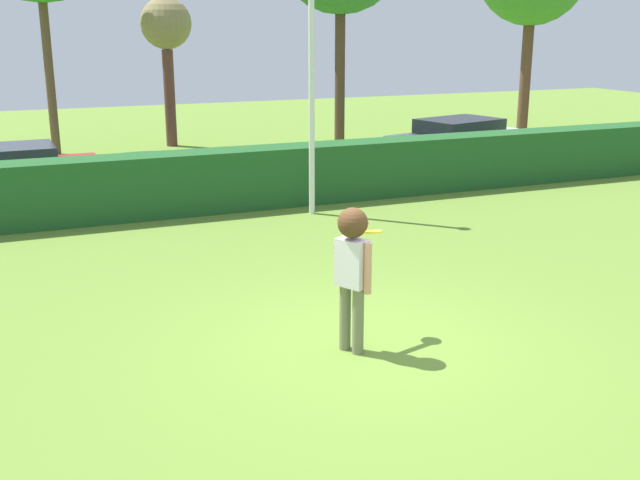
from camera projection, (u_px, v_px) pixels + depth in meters
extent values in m
plane|color=olive|center=(368.00, 345.00, 9.60)|extent=(60.00, 60.00, 0.00)
cylinder|color=#727556|center=(345.00, 317.00, 9.39)|extent=(0.14, 0.14, 0.84)
cylinder|color=#727556|center=(358.00, 321.00, 9.26)|extent=(0.14, 0.14, 0.84)
cube|color=silver|center=(352.00, 263.00, 9.13)|extent=(0.37, 0.44, 0.58)
cylinder|color=tan|center=(352.00, 235.00, 9.42)|extent=(0.59, 0.36, 0.30)
cylinder|color=tan|center=(368.00, 268.00, 8.99)|extent=(0.09, 0.09, 0.62)
sphere|color=tan|center=(353.00, 225.00, 9.01)|extent=(0.22, 0.22, 0.22)
sphere|color=#4E321B|center=(353.00, 223.00, 9.00)|extent=(0.36, 0.36, 0.36)
cylinder|color=yellow|center=(373.00, 232.00, 9.67)|extent=(0.24, 0.24, 0.06)
cylinder|color=silver|center=(312.00, 86.00, 15.51)|extent=(0.12, 0.12, 5.27)
cube|color=#205424|center=(209.00, 181.00, 16.29)|extent=(25.97, 0.90, 1.28)
cube|color=#B21E1E|center=(4.00, 177.00, 17.10)|extent=(4.26, 1.86, 0.55)
cube|color=#2D333D|center=(2.00, 155.00, 16.97)|extent=(2.26, 1.65, 0.40)
cylinder|color=black|center=(69.00, 177.00, 18.51)|extent=(0.60, 0.12, 0.60)
cylinder|color=black|center=(79.00, 190.00, 17.02)|extent=(0.60, 0.12, 0.60)
cube|color=white|center=(458.00, 143.00, 21.95)|extent=(4.49, 2.68, 0.55)
cube|color=#2D333D|center=(459.00, 126.00, 21.82)|extent=(2.52, 2.06, 0.40)
cylinder|color=black|center=(471.00, 144.00, 23.53)|extent=(0.61, 0.24, 0.60)
cylinder|color=black|center=(515.00, 151.00, 22.22)|extent=(0.61, 0.24, 0.60)
cylinder|color=black|center=(400.00, 153.00, 21.84)|extent=(0.61, 0.24, 0.60)
cylinder|color=black|center=(443.00, 162.00, 20.53)|extent=(0.61, 0.24, 0.60)
cylinder|color=brown|center=(49.00, 66.00, 22.81)|extent=(0.26, 0.26, 5.28)
cylinder|color=brown|center=(526.00, 69.00, 27.59)|extent=(0.39, 0.39, 4.52)
cylinder|color=#513727|center=(340.00, 75.00, 22.14)|extent=(0.29, 0.29, 4.81)
cylinder|color=brown|center=(170.00, 98.00, 24.69)|extent=(0.35, 0.35, 3.05)
sphere|color=#8E7A52|center=(166.00, 23.00, 24.05)|extent=(1.60, 1.60, 1.60)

